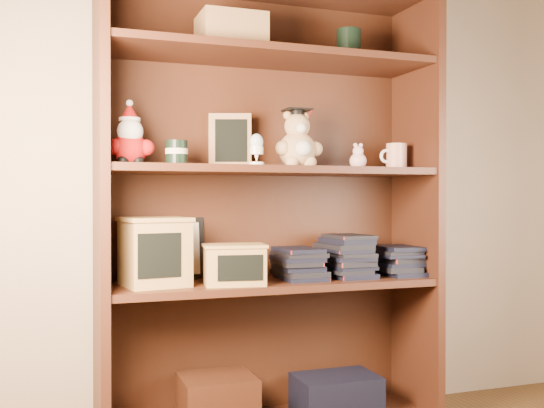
{
  "coord_description": "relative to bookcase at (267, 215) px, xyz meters",
  "views": [
    {
      "loc": [
        -0.9,
        -0.81,
        0.84
      ],
      "look_at": [
        -0.15,
        1.3,
        0.82
      ],
      "focal_mm": 42.0,
      "sensor_mm": 36.0,
      "label": 1
    }
  ],
  "objects": [
    {
      "name": "bookcase",
      "position": [
        0.0,
        0.0,
        0.0
      ],
      "size": [
        1.2,
        0.35,
        1.6
      ],
      "color": "#401F12",
      "rests_on": "ground"
    },
    {
      "name": "shelf_lower",
      "position": [
        0.0,
        -0.05,
        -0.24
      ],
      "size": [
        1.14,
        0.33,
        0.02
      ],
      "color": "#401F12",
      "rests_on": "ground"
    },
    {
      "name": "shelf_upper",
      "position": [
        0.0,
        -0.05,
        0.16
      ],
      "size": [
        1.14,
        0.33,
        0.02
      ],
      "color": "#401F12",
      "rests_on": "ground"
    },
    {
      "name": "santa_plush",
      "position": [
        -0.49,
        -0.06,
        0.25
      ],
      "size": [
        0.16,
        0.11,
        0.22
      ],
      "color": "#A50F0F",
      "rests_on": "shelf_upper"
    },
    {
      "name": "teachers_tin",
      "position": [
        -0.34,
        -0.05,
        0.21
      ],
      "size": [
        0.08,
        0.08,
        0.08
      ],
      "color": "black",
      "rests_on": "shelf_upper"
    },
    {
      "name": "chalkboard_plaque",
      "position": [
        -0.12,
        0.06,
        0.27
      ],
      "size": [
        0.15,
        0.11,
        0.2
      ],
      "color": "#9E7547",
      "rests_on": "shelf_upper"
    },
    {
      "name": "egg_cup",
      "position": [
        -0.08,
        -0.13,
        0.23
      ],
      "size": [
        0.05,
        0.05,
        0.11
      ],
      "color": "white",
      "rests_on": "shelf_upper"
    },
    {
      "name": "grad_teddy_bear",
      "position": [
        0.1,
        -0.06,
        0.25
      ],
      "size": [
        0.18,
        0.15,
        0.22
      ],
      "color": "tan",
      "rests_on": "shelf_upper"
    },
    {
      "name": "pink_figurine",
      "position": [
        0.34,
        -0.05,
        0.21
      ],
      "size": [
        0.06,
        0.06,
        0.1
      ],
      "color": "beige",
      "rests_on": "shelf_upper"
    },
    {
      "name": "teacher_mug",
      "position": [
        0.5,
        -0.05,
        0.22
      ],
      "size": [
        0.11,
        0.08,
        0.1
      ],
      "color": "silver",
      "rests_on": "shelf_upper"
    },
    {
      "name": "certificate_frame",
      "position": [
        -0.3,
        0.09,
        -0.12
      ],
      "size": [
        0.18,
        0.05,
        0.22
      ],
      "color": "black",
      "rests_on": "shelf_lower"
    },
    {
      "name": "treats_box",
      "position": [
        -0.41,
        -0.05,
        -0.11
      ],
      "size": [
        0.24,
        0.24,
        0.23
      ],
      "color": "tan",
      "rests_on": "shelf_lower"
    },
    {
      "name": "pencils_box",
      "position": [
        -0.15,
        -0.12,
        -0.16
      ],
      "size": [
        0.23,
        0.18,
        0.14
      ],
      "color": "tan",
      "rests_on": "shelf_lower"
    },
    {
      "name": "book_stack_left",
      "position": [
        0.1,
        -0.05,
        -0.17
      ],
      "size": [
        0.14,
        0.2,
        0.11
      ],
      "color": "black",
      "rests_on": "shelf_lower"
    },
    {
      "name": "book_stack_mid",
      "position": [
        0.29,
        -0.05,
        -0.15
      ],
      "size": [
        0.14,
        0.2,
        0.16
      ],
      "color": "black",
      "rests_on": "shelf_lower"
    },
    {
      "name": "book_stack_right",
      "position": [
        0.5,
        -0.05,
        -0.17
      ],
      "size": [
        0.14,
        0.2,
        0.11
      ],
      "color": "black",
      "rests_on": "shelf_lower"
    }
  ]
}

